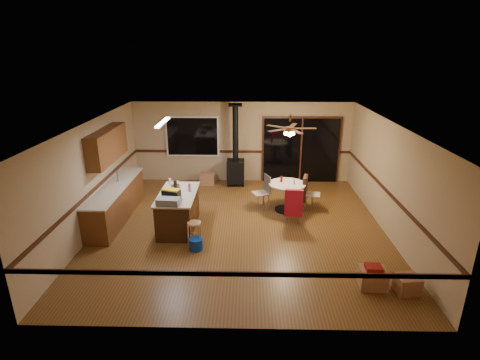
{
  "coord_description": "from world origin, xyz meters",
  "views": [
    {
      "loc": [
        0.19,
        -8.3,
        4.22
      ],
      "look_at": [
        0.0,
        0.3,
        1.15
      ],
      "focal_mm": 28.0,
      "sensor_mm": 36.0,
      "label": 1
    }
  ],
  "objects_px": {
    "wood_stove": "(236,163)",
    "box_corner_a": "(372,278)",
    "toolbox_black": "(171,195)",
    "kitchen_island": "(178,211)",
    "bar_stool": "(194,233)",
    "box_under_window": "(207,179)",
    "blue_bucket": "(196,244)",
    "chair_right": "(306,189)",
    "dining_table": "(287,192)",
    "box_corner_b": "(407,284)",
    "chair_left": "(264,188)",
    "chair_near": "(294,203)",
    "toolbox_grey": "(168,202)"
  },
  "relations": [
    {
      "from": "toolbox_grey",
      "to": "bar_stool",
      "type": "relative_size",
      "value": 0.9
    },
    {
      "from": "kitchen_island",
      "to": "bar_stool",
      "type": "relative_size",
      "value": 3.04
    },
    {
      "from": "dining_table",
      "to": "chair_right",
      "type": "bearing_deg",
      "value": 10.14
    },
    {
      "from": "bar_stool",
      "to": "chair_near",
      "type": "distance_m",
      "value": 2.57
    },
    {
      "from": "chair_right",
      "to": "box_under_window",
      "type": "height_order",
      "value": "chair_right"
    },
    {
      "from": "wood_stove",
      "to": "chair_left",
      "type": "bearing_deg",
      "value": -65.13
    },
    {
      "from": "chair_left",
      "to": "box_under_window",
      "type": "bearing_deg",
      "value": 133.42
    },
    {
      "from": "toolbox_grey",
      "to": "kitchen_island",
      "type": "bearing_deg",
      "value": 83.44
    },
    {
      "from": "kitchen_island",
      "to": "chair_left",
      "type": "relative_size",
      "value": 3.22
    },
    {
      "from": "toolbox_black",
      "to": "kitchen_island",
      "type": "bearing_deg",
      "value": 79.06
    },
    {
      "from": "chair_near",
      "to": "chair_left",
      "type": "bearing_deg",
      "value": 123.79
    },
    {
      "from": "toolbox_grey",
      "to": "box_corner_a",
      "type": "distance_m",
      "value": 4.48
    },
    {
      "from": "toolbox_grey",
      "to": "box_corner_b",
      "type": "height_order",
      "value": "toolbox_grey"
    },
    {
      "from": "toolbox_black",
      "to": "chair_near",
      "type": "height_order",
      "value": "toolbox_black"
    },
    {
      "from": "wood_stove",
      "to": "chair_near",
      "type": "bearing_deg",
      "value": -61.74
    },
    {
      "from": "bar_stool",
      "to": "dining_table",
      "type": "xyz_separation_m",
      "value": [
        2.24,
        1.94,
        0.26
      ]
    },
    {
      "from": "kitchen_island",
      "to": "blue_bucket",
      "type": "xyz_separation_m",
      "value": [
        0.56,
        -1.05,
        -0.32
      ]
    },
    {
      "from": "chair_near",
      "to": "chair_right",
      "type": "height_order",
      "value": "same"
    },
    {
      "from": "toolbox_black",
      "to": "dining_table",
      "type": "distance_m",
      "value": 3.2
    },
    {
      "from": "toolbox_black",
      "to": "chair_right",
      "type": "xyz_separation_m",
      "value": [
        3.33,
        1.54,
        -0.41
      ]
    },
    {
      "from": "blue_bucket",
      "to": "dining_table",
      "type": "distance_m",
      "value": 3.09
    },
    {
      "from": "bar_stool",
      "to": "box_corner_b",
      "type": "xyz_separation_m",
      "value": [
        4.1,
        -1.65,
        -0.11
      ]
    },
    {
      "from": "box_corner_a",
      "to": "box_corner_b",
      "type": "xyz_separation_m",
      "value": [
        0.59,
        -0.15,
        -0.02
      ]
    },
    {
      "from": "toolbox_black",
      "to": "blue_bucket",
      "type": "relative_size",
      "value": 1.29
    },
    {
      "from": "wood_stove",
      "to": "blue_bucket",
      "type": "distance_m",
      "value": 4.21
    },
    {
      "from": "toolbox_black",
      "to": "box_corner_a",
      "type": "bearing_deg",
      "value": -25.93
    },
    {
      "from": "bar_stool",
      "to": "box_corner_a",
      "type": "distance_m",
      "value": 3.81
    },
    {
      "from": "dining_table",
      "to": "chair_near",
      "type": "height_order",
      "value": "chair_near"
    },
    {
      "from": "wood_stove",
      "to": "chair_near",
      "type": "xyz_separation_m",
      "value": [
        1.53,
        -2.84,
        -0.13
      ]
    },
    {
      "from": "wood_stove",
      "to": "box_corner_a",
      "type": "bearing_deg",
      "value": -63.28
    },
    {
      "from": "bar_stool",
      "to": "chair_right",
      "type": "xyz_separation_m",
      "value": [
        2.76,
        2.03,
        0.32
      ]
    },
    {
      "from": "kitchen_island",
      "to": "toolbox_grey",
      "type": "xyz_separation_m",
      "value": [
        -0.08,
        -0.68,
        0.52
      ]
    },
    {
      "from": "blue_bucket",
      "to": "box_corner_a",
      "type": "bearing_deg",
      "value": -20.46
    },
    {
      "from": "bar_stool",
      "to": "box_under_window",
      "type": "bearing_deg",
      "value": 91.88
    },
    {
      "from": "bar_stool",
      "to": "box_under_window",
      "type": "xyz_separation_m",
      "value": [
        -0.13,
        3.94,
        -0.09
      ]
    },
    {
      "from": "chair_right",
      "to": "chair_near",
      "type": "bearing_deg",
      "value": -114.35
    },
    {
      "from": "toolbox_grey",
      "to": "toolbox_black",
      "type": "distance_m",
      "value": 0.33
    },
    {
      "from": "box_corner_a",
      "to": "dining_table",
      "type": "bearing_deg",
      "value": 110.27
    },
    {
      "from": "chair_right",
      "to": "box_corner_b",
      "type": "relative_size",
      "value": 1.74
    },
    {
      "from": "chair_right",
      "to": "box_corner_a",
      "type": "relative_size",
      "value": 1.46
    },
    {
      "from": "wood_stove",
      "to": "toolbox_black",
      "type": "distance_m",
      "value": 3.68
    },
    {
      "from": "toolbox_grey",
      "to": "box_under_window",
      "type": "relative_size",
      "value": 1.08
    },
    {
      "from": "chair_left",
      "to": "wood_stove",
      "type": "bearing_deg",
      "value": 114.87
    },
    {
      "from": "blue_bucket",
      "to": "chair_right",
      "type": "distance_m",
      "value": 3.54
    },
    {
      "from": "blue_bucket",
      "to": "box_corner_b",
      "type": "xyz_separation_m",
      "value": [
        4.04,
        -1.44,
        0.03
      ]
    },
    {
      "from": "kitchen_island",
      "to": "toolbox_grey",
      "type": "bearing_deg",
      "value": -96.56
    },
    {
      "from": "chair_right",
      "to": "kitchen_island",
      "type": "bearing_deg",
      "value": -160.02
    },
    {
      "from": "bar_stool",
      "to": "box_corner_b",
      "type": "bearing_deg",
      "value": -21.9
    },
    {
      "from": "box_under_window",
      "to": "box_corner_b",
      "type": "distance_m",
      "value": 7.01
    },
    {
      "from": "chair_near",
      "to": "box_under_window",
      "type": "xyz_separation_m",
      "value": [
        -2.45,
        2.89,
        -0.41
      ]
    }
  ]
}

